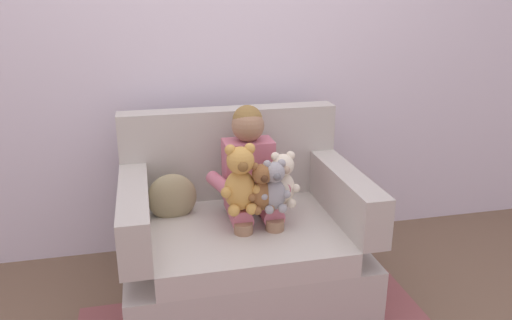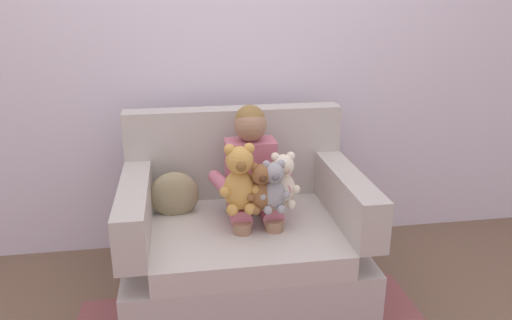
% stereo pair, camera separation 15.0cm
% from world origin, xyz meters
% --- Properties ---
extents(ground_plane, '(8.00, 8.00, 0.00)m').
position_xyz_m(ground_plane, '(0.00, 0.00, 0.00)').
color(ground_plane, brown).
extents(back_wall, '(6.00, 0.10, 2.60)m').
position_xyz_m(back_wall, '(0.00, 0.66, 1.30)').
color(back_wall, silver).
rests_on(back_wall, ground).
extents(armchair, '(1.21, 0.90, 0.93)m').
position_xyz_m(armchair, '(0.00, 0.04, 0.30)').
color(armchair, '#BCB7AD').
rests_on(armchair, ground).
extents(seated_child, '(0.45, 0.39, 0.82)m').
position_xyz_m(seated_child, '(0.06, 0.07, 0.63)').
color(seated_child, '#C66B7F').
rests_on(seated_child, armchair).
extents(plush_honey, '(0.20, 0.17, 0.34)m').
position_xyz_m(plush_honey, '(-0.03, -0.10, 0.68)').
color(plush_honey, gold).
rests_on(plush_honey, armchair).
extents(plush_grey, '(0.16, 0.13, 0.26)m').
position_xyz_m(plush_grey, '(0.13, -0.12, 0.65)').
color(plush_grey, '#9E9EA3').
rests_on(plush_grey, armchair).
extents(plush_brown, '(0.15, 0.12, 0.25)m').
position_xyz_m(plush_brown, '(0.07, -0.12, 0.64)').
color(plush_brown, brown).
rests_on(plush_brown, armchair).
extents(plush_cream, '(0.17, 0.14, 0.28)m').
position_xyz_m(plush_cream, '(0.19, -0.07, 0.66)').
color(plush_cream, silver).
rests_on(plush_cream, armchair).
extents(throw_pillow, '(0.27, 0.13, 0.26)m').
position_xyz_m(throw_pillow, '(-0.35, 0.17, 0.52)').
color(throw_pillow, '#998C66').
rests_on(throw_pillow, armchair).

